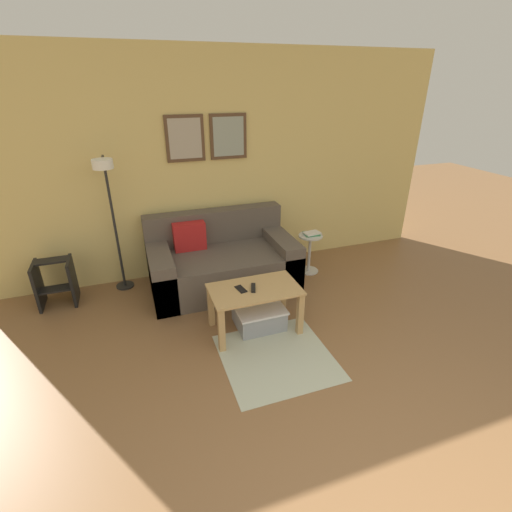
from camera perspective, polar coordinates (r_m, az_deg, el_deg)
wall_back at (r=4.49m, az=-5.53°, el=13.55°), size 5.60×0.09×2.55m
area_rug at (r=3.37m, az=3.19°, el=-15.23°), size 0.94×0.94×0.01m
couch at (r=4.33m, az=-5.33°, el=-0.90°), size 1.64×0.93×0.81m
coffee_table at (r=3.49m, az=-0.20°, el=-6.44°), size 0.83×0.48×0.45m
storage_bin at (r=3.67m, az=0.46°, el=-9.18°), size 0.47×0.41×0.22m
floor_lamp at (r=4.07m, az=-21.66°, el=8.24°), size 0.20×0.46×1.52m
side_table at (r=4.63m, az=8.25°, el=0.91°), size 0.29×0.29×0.49m
book_stack at (r=4.58m, az=8.56°, el=3.47°), size 0.21×0.18×0.03m
remote_control at (r=3.43m, az=-0.41°, el=-4.91°), size 0.09×0.15×0.02m
cell_phone at (r=3.43m, az=-2.35°, el=-5.11°), size 0.09×0.15×0.01m
step_stool at (r=4.48m, az=-28.47°, el=-3.50°), size 0.37×0.34×0.49m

